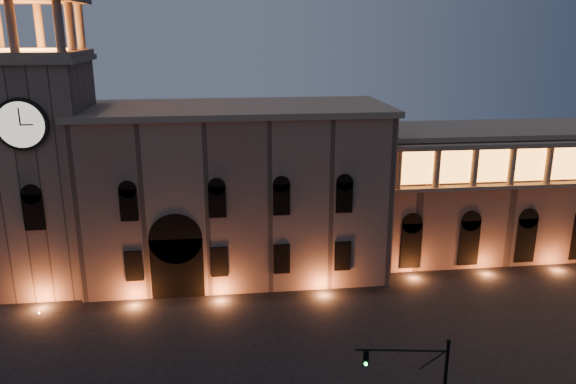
# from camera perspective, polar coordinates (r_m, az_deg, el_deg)

# --- Properties ---
(government_building) EXTENTS (30.80, 12.80, 17.60)m
(government_building) POSITION_cam_1_polar(r_m,az_deg,el_deg) (58.29, -5.29, 0.10)
(government_building) COLOR #785D4E
(government_building) RESTS_ON ground
(clock_tower) EXTENTS (9.80, 9.80, 32.40)m
(clock_tower) POSITION_cam_1_polar(r_m,az_deg,el_deg) (58.93, -23.59, 2.72)
(clock_tower) COLOR #785D4E
(clock_tower) RESTS_ON ground
(colonnade_wing) EXTENTS (40.60, 11.50, 14.50)m
(colonnade_wing) POSITION_cam_1_polar(r_m,az_deg,el_deg) (70.20, 23.69, 0.35)
(colonnade_wing) COLOR brown
(colonnade_wing) RESTS_ON ground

